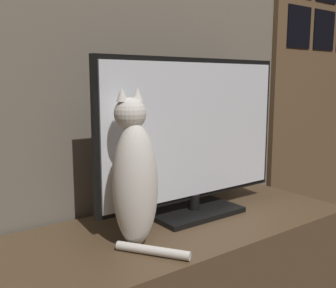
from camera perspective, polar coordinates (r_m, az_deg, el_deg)
The scene contains 4 objects.
tv_stand at distance 1.57m, azimuth 1.69°, elevation -18.42°, with size 1.37×0.56×0.40m.
tv at distance 1.53m, azimuth 3.81°, elevation 0.88°, with size 0.85×0.22×0.61m.
cat at distance 1.25m, azimuth -4.89°, elevation -4.98°, with size 0.16×0.28×0.51m.
door at distance 2.55m, azimuth 21.14°, elevation 11.21°, with size 0.84×0.04×2.05m.
Camera 1 is at (-0.86, -0.19, 0.93)m, focal length 42.00 mm.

